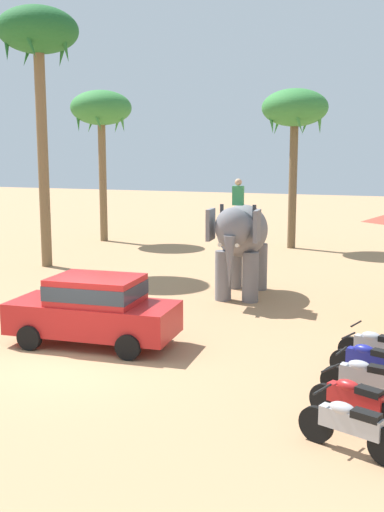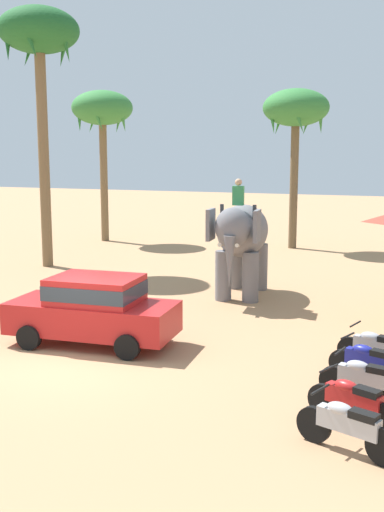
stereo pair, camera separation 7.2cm
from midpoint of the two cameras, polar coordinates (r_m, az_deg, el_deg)
ground_plane at (r=14.36m, az=-10.68°, el=-9.49°), size 120.00×120.00×0.00m
car_sedan_foreground at (r=15.15m, az=-9.03°, el=-4.76°), size 4.25×2.18×1.70m
elephant_with_mahout at (r=19.91m, az=4.74°, el=1.83°), size 2.00×3.97×3.88m
motorcycle_nearest_camera at (r=10.14m, az=14.56°, el=-15.07°), size 1.74×0.77×0.94m
motorcycle_second_in_row at (r=11.06m, az=15.01°, el=-12.95°), size 1.70×0.85×0.94m
motorcycle_mid_row at (r=12.10m, az=16.02°, el=-11.01°), size 1.78×0.60×0.94m
motorcycle_fourth_in_row at (r=13.06m, az=16.39°, el=-9.50°), size 1.74×0.77×0.94m
motorcycle_far_in_row at (r=14.01m, az=17.00°, el=-8.22°), size 1.77×0.68×0.94m
palm_tree_behind_elephant at (r=33.24m, az=-8.30°, el=13.15°), size 3.20×3.20×7.94m
palm_tree_left_of_road at (r=26.28m, az=-13.99°, el=18.89°), size 3.20×3.20×10.37m
palm_tree_leaning_seaward at (r=30.69m, az=9.73°, el=13.10°), size 3.20×3.20×7.76m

